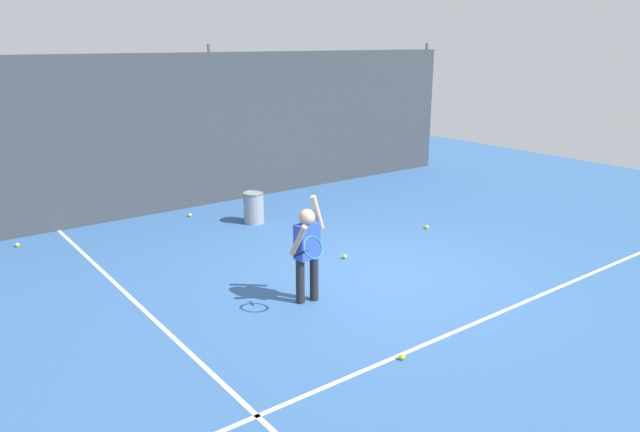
{
  "coord_description": "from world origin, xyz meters",
  "views": [
    {
      "loc": [
        -5.34,
        -5.62,
        3.16
      ],
      "look_at": [
        -0.67,
        0.57,
        0.85
      ],
      "focal_mm": 33.26,
      "sensor_mm": 36.0,
      "label": 1
    }
  ],
  "objects_px": {
    "tennis_ball_0": "(427,227)",
    "tennis_ball_2": "(17,245)",
    "tennis_ball_1": "(190,215)",
    "tennis_ball_4": "(345,256)",
    "ball_hopper": "(254,207)",
    "tennis_ball_3": "(311,219)",
    "tennis_player": "(307,247)",
    "tennis_ball_5": "(402,357)"
  },
  "relations": [
    {
      "from": "tennis_ball_0",
      "to": "tennis_ball_2",
      "type": "relative_size",
      "value": 1.0
    },
    {
      "from": "tennis_ball_1",
      "to": "tennis_ball_4",
      "type": "bearing_deg",
      "value": -75.19
    },
    {
      "from": "tennis_ball_1",
      "to": "ball_hopper",
      "type": "bearing_deg",
      "value": -53.64
    },
    {
      "from": "tennis_ball_3",
      "to": "tennis_player",
      "type": "bearing_deg",
      "value": -126.78
    },
    {
      "from": "tennis_ball_0",
      "to": "tennis_player",
      "type": "bearing_deg",
      "value": -160.92
    },
    {
      "from": "tennis_ball_0",
      "to": "tennis_ball_5",
      "type": "height_order",
      "value": "same"
    },
    {
      "from": "tennis_player",
      "to": "tennis_ball_3",
      "type": "xyz_separation_m",
      "value": [
        2.1,
        2.81,
        -0.69
      ]
    },
    {
      "from": "tennis_ball_5",
      "to": "tennis_ball_1",
      "type": "bearing_deg",
      "value": 85.43
    },
    {
      "from": "tennis_ball_0",
      "to": "tennis_ball_1",
      "type": "height_order",
      "value": "same"
    },
    {
      "from": "tennis_player",
      "to": "ball_hopper",
      "type": "bearing_deg",
      "value": 63.37
    },
    {
      "from": "ball_hopper",
      "to": "tennis_player",
      "type": "bearing_deg",
      "value": -109.94
    },
    {
      "from": "tennis_ball_4",
      "to": "tennis_ball_5",
      "type": "bearing_deg",
      "value": -117.93
    },
    {
      "from": "tennis_ball_4",
      "to": "tennis_ball_1",
      "type": "bearing_deg",
      "value": 104.81
    },
    {
      "from": "tennis_player",
      "to": "tennis_ball_5",
      "type": "distance_m",
      "value": 1.86
    },
    {
      "from": "tennis_ball_0",
      "to": "tennis_ball_3",
      "type": "height_order",
      "value": "same"
    },
    {
      "from": "tennis_player",
      "to": "tennis_ball_0",
      "type": "xyz_separation_m",
      "value": [
        3.42,
        1.18,
        -0.69
      ]
    },
    {
      "from": "tennis_ball_0",
      "to": "tennis_ball_1",
      "type": "xyz_separation_m",
      "value": [
        -2.98,
        3.16,
        0.0
      ]
    },
    {
      "from": "tennis_ball_0",
      "to": "tennis_ball_1",
      "type": "distance_m",
      "value": 4.35
    },
    {
      "from": "tennis_ball_5",
      "to": "ball_hopper",
      "type": "bearing_deg",
      "value": 76.07
    },
    {
      "from": "tennis_ball_1",
      "to": "tennis_ball_2",
      "type": "distance_m",
      "value": 2.92
    },
    {
      "from": "tennis_ball_0",
      "to": "tennis_ball_1",
      "type": "relative_size",
      "value": 1.0
    },
    {
      "from": "tennis_ball_2",
      "to": "tennis_ball_3",
      "type": "xyz_separation_m",
      "value": [
        4.58,
        -1.64,
        0.0
      ]
    },
    {
      "from": "tennis_ball_3",
      "to": "tennis_ball_5",
      "type": "bearing_deg",
      "value": -115.36
    },
    {
      "from": "tennis_player",
      "to": "tennis_ball_0",
      "type": "height_order",
      "value": "tennis_player"
    },
    {
      "from": "tennis_ball_5",
      "to": "tennis_ball_4",
      "type": "bearing_deg",
      "value": 62.07
    },
    {
      "from": "ball_hopper",
      "to": "tennis_ball_3",
      "type": "xyz_separation_m",
      "value": [
        0.9,
        -0.5,
        -0.26
      ]
    },
    {
      "from": "tennis_ball_0",
      "to": "tennis_ball_5",
      "type": "xyz_separation_m",
      "value": [
        -3.47,
        -2.91,
        0.0
      ]
    },
    {
      "from": "tennis_ball_4",
      "to": "tennis_ball_2",
      "type": "bearing_deg",
      "value": 137.21
    },
    {
      "from": "ball_hopper",
      "to": "tennis_ball_5",
      "type": "height_order",
      "value": "ball_hopper"
    },
    {
      "from": "tennis_ball_2",
      "to": "tennis_ball_3",
      "type": "bearing_deg",
      "value": -19.66
    },
    {
      "from": "tennis_player",
      "to": "tennis_ball_4",
      "type": "height_order",
      "value": "tennis_player"
    },
    {
      "from": "tennis_ball_1",
      "to": "tennis_ball_0",
      "type": "bearing_deg",
      "value": -46.69
    },
    {
      "from": "tennis_ball_2",
      "to": "tennis_ball_3",
      "type": "relative_size",
      "value": 1.0
    },
    {
      "from": "ball_hopper",
      "to": "tennis_ball_4",
      "type": "xyz_separation_m",
      "value": [
        0.15,
        -2.4,
        -0.26
      ]
    },
    {
      "from": "tennis_ball_2",
      "to": "tennis_ball_3",
      "type": "height_order",
      "value": "same"
    },
    {
      "from": "tennis_player",
      "to": "ball_hopper",
      "type": "xyz_separation_m",
      "value": [
        1.2,
        3.31,
        -0.44
      ]
    },
    {
      "from": "tennis_player",
      "to": "tennis_ball_4",
      "type": "xyz_separation_m",
      "value": [
        1.35,
        0.91,
        -0.69
      ]
    },
    {
      "from": "tennis_ball_5",
      "to": "tennis_ball_0",
      "type": "bearing_deg",
      "value": 39.98
    },
    {
      "from": "tennis_ball_1",
      "to": "tennis_ball_5",
      "type": "bearing_deg",
      "value": -94.57
    },
    {
      "from": "tennis_ball_4",
      "to": "tennis_player",
      "type": "bearing_deg",
      "value": -146.07
    },
    {
      "from": "tennis_ball_5",
      "to": "tennis_ball_2",
      "type": "bearing_deg",
      "value": 111.51
    },
    {
      "from": "tennis_ball_1",
      "to": "tennis_ball_2",
      "type": "bearing_deg",
      "value": 177.98
    }
  ]
}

